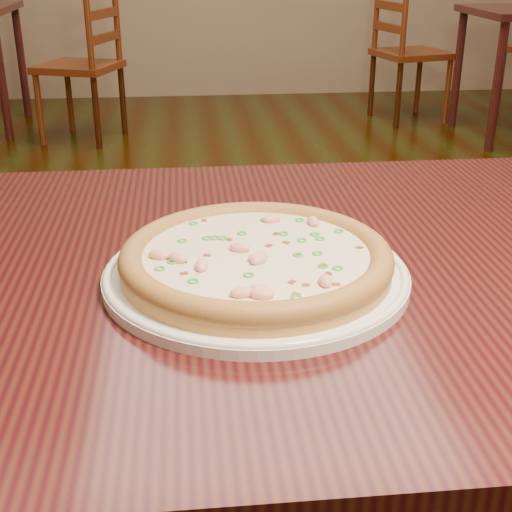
{
  "coord_description": "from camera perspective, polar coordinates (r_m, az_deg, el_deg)",
  "views": [
    {
      "loc": [
        -0.42,
        -1.09,
        1.1
      ],
      "look_at": [
        -0.34,
        -0.37,
        0.78
      ],
      "focal_mm": 50.0,
      "sensor_mm": 36.0,
      "label": 1
    }
  ],
  "objects": [
    {
      "name": "chair_b",
      "position": [
        4.39,
        -13.36,
        14.6
      ],
      "size": [
        0.54,
        0.54,
        0.95
      ],
      "color": "#501906",
      "rests_on": "ground"
    },
    {
      "name": "chair_c",
      "position": [
        4.89,
        11.78,
        15.62
      ],
      "size": [
        0.5,
        0.5,
        0.95
      ],
      "color": "#501906",
      "rests_on": "ground"
    },
    {
      "name": "hero_table",
      "position": [
        0.92,
        7.2,
        -5.81
      ],
      "size": [
        1.2,
        0.8,
        0.75
      ],
      "color": "black",
      "rests_on": "ground"
    },
    {
      "name": "pizza",
      "position": [
        0.8,
        -0.0,
        -0.2
      ],
      "size": [
        0.31,
        0.31,
        0.03
      ],
      "color": "tan",
      "rests_on": "plate"
    },
    {
      "name": "plate",
      "position": [
        0.8,
        0.0,
        -1.39
      ],
      "size": [
        0.34,
        0.34,
        0.02
      ],
      "color": "white",
      "rests_on": "hero_table"
    }
  ]
}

